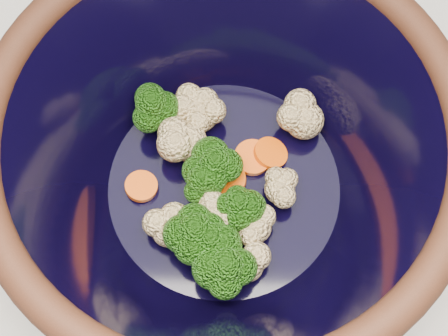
{
  "coord_description": "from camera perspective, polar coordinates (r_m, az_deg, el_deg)",
  "views": [
    {
      "loc": [
        -0.04,
        -0.29,
        1.43
      ],
      "look_at": [
        -0.04,
        -0.09,
        0.97
      ],
      "focal_mm": 50.0,
      "sensor_mm": 36.0,
      "label": 1
    }
  ],
  "objects": [
    {
      "name": "ground",
      "position": [
        1.46,
        1.91,
        -11.91
      ],
      "size": [
        3.0,
        3.0,
        0.0
      ],
      "primitive_type": "plane",
      "color": "#9E7A54",
      "rests_on": "ground"
    },
    {
      "name": "counter",
      "position": [
        1.02,
        2.69,
        -6.93
      ],
      "size": [
        1.2,
        1.2,
        0.9
      ],
      "primitive_type": "cube",
      "color": "silver",
      "rests_on": "ground"
    },
    {
      "name": "mixing_bowl",
      "position": [
        0.48,
        0.0,
        0.71
      ],
      "size": [
        0.43,
        0.43,
        0.16
      ],
      "rotation": [
        0.0,
        0.0,
        -0.29
      ],
      "color": "black",
      "rests_on": "counter"
    },
    {
      "name": "vegetable_pile",
      "position": [
        0.51,
        -1.19,
        -1.46
      ],
      "size": [
        0.17,
        0.19,
        0.05
      ],
      "color": "#608442",
      "rests_on": "mixing_bowl"
    }
  ]
}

